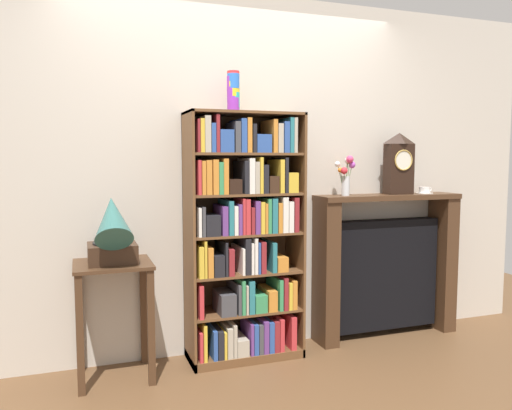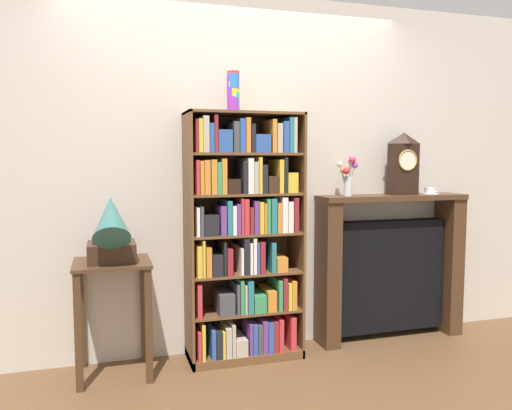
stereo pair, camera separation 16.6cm
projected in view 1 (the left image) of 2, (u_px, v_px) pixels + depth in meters
The scene contains 10 objects.
ground_plane at pixel (248, 362), 3.56m from camera, with size 7.82×6.40×0.02m, color brown.
wall_back at pixel (255, 175), 3.77m from camera, with size 4.82×0.08×2.60m, color beige.
bookshelf at pixel (244, 239), 3.55m from camera, with size 0.81×0.35×1.74m.
cup_stack at pixel (233, 92), 3.47m from camera, with size 0.09×0.09×0.28m.
side_table_left at pixel (113, 296), 3.24m from camera, with size 0.48×0.44×0.76m.
gramophone at pixel (112, 232), 3.14m from camera, with size 0.30×0.45×0.50m.
fireplace_mantel at pixel (385, 267), 4.05m from camera, with size 1.20×0.27×1.14m.
mantel_clock at pixel (399, 164), 3.98m from camera, with size 0.22×0.12×0.48m.
flower_vase at pixel (346, 173), 3.83m from camera, with size 0.16×0.13×0.30m.
teacup_with_saucer at pixel (424, 191), 4.08m from camera, with size 0.14×0.14×0.05m.
Camera 1 is at (-1.10, -3.27, 1.42)m, focal length 35.42 mm.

